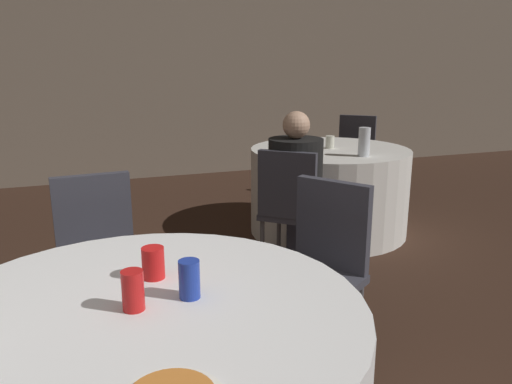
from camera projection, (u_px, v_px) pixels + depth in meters
The scene contains 12 objects.
wall_back at pixel (68, 65), 5.81m from camera, with size 16.00×0.06×2.80m.
table_far at pixel (329, 190), 4.31m from camera, with size 1.35×1.35×0.73m.
chair_near_north at pixel (98, 248), 2.48m from camera, with size 0.43×0.44×0.90m.
chair_near_northeast at pixel (322, 257), 2.37m from camera, with size 0.55×0.55×0.90m.
chair_far_northeast at pixel (355, 150), 5.23m from camera, with size 0.56×0.56×0.90m.
chair_far_southwest at pixel (291, 202), 3.29m from camera, with size 0.56×0.56×0.90m.
person_black_shirt at pixel (298, 190), 3.42m from camera, with size 0.49×0.50×1.13m.
soda_can_blue at pixel (189, 279), 1.53m from camera, with size 0.07×0.07×0.12m.
soda_can_red at pixel (133, 290), 1.46m from camera, with size 0.07×0.07×0.12m.
cup_near at pixel (153, 263), 1.68m from camera, with size 0.08×0.08×0.11m.
bottle_far at pixel (364, 142), 3.84m from camera, with size 0.09×0.09×0.22m.
cup_far at pixel (330, 142), 4.22m from camera, with size 0.07×0.07×0.11m.
Camera 1 is at (0.04, -1.42, 1.44)m, focal length 35.00 mm.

